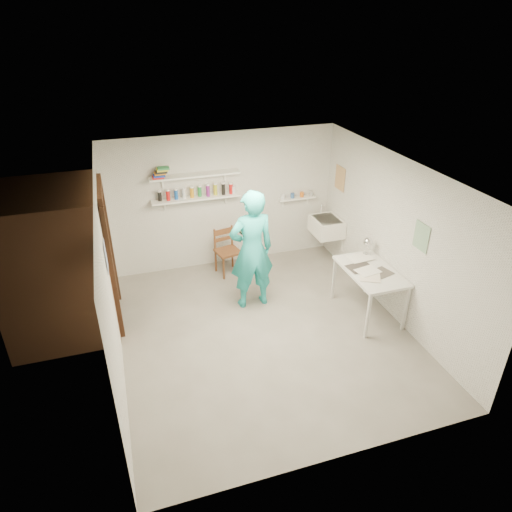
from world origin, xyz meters
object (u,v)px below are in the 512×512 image
object	(u,v)px
work_table	(368,292)
desk_lamp	(368,242)
wall_clock	(248,225)
man	(252,250)
wooden_chair	(228,252)
belfast_sink	(326,226)

from	to	relation	value
work_table	desk_lamp	bearing A→B (deg)	67.58
wall_clock	work_table	bearing A→B (deg)	-35.23
man	desk_lamp	distance (m)	1.81
wall_clock	work_table	size ratio (longest dim) A/B	0.30
man	wooden_chair	xyz separation A→B (m)	(-0.11, 1.06, -0.53)
belfast_sink	desk_lamp	world-z (taller)	desk_lamp
wooden_chair	work_table	xyz separation A→B (m)	(1.71, -1.84, -0.04)
wall_clock	wooden_chair	world-z (taller)	wall_clock
wooden_chair	desk_lamp	xyz separation A→B (m)	(1.89, -1.38, 0.56)
wall_clock	work_table	world-z (taller)	wall_clock
wall_clock	desk_lamp	bearing A→B (deg)	-19.95
belfast_sink	desk_lamp	size ratio (longest dim) A/B	4.18
belfast_sink	wall_clock	xyz separation A→B (m)	(-1.69, -0.72, 0.57)
wall_clock	wooden_chair	size ratio (longest dim) A/B	0.41
work_table	desk_lamp	world-z (taller)	desk_lamp
wall_clock	work_table	distance (m)	2.08
man	work_table	distance (m)	1.87
wall_clock	wooden_chair	bearing A→B (deg)	95.49
belfast_sink	wall_clock	bearing A→B (deg)	-156.91
man	work_table	bearing A→B (deg)	150.94
belfast_sink	wooden_chair	world-z (taller)	belfast_sink
work_table	desk_lamp	distance (m)	0.78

